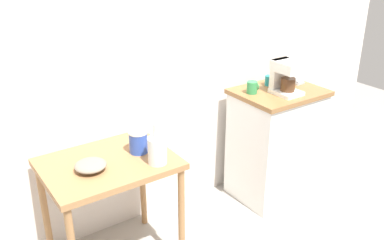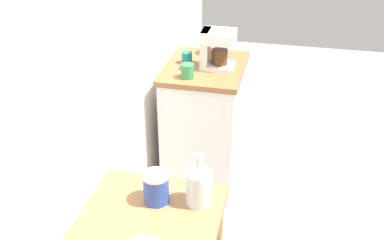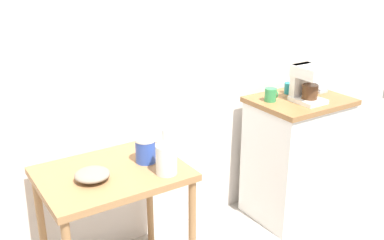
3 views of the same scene
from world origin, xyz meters
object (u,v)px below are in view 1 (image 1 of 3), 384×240
(canister_enamel, at_px, (139,142))
(mug_tall_green, at_px, (252,87))
(glass_carafe_vase, at_px, (157,149))
(table_clock, at_px, (299,77))
(mug_dark_teal, at_px, (270,80))
(bowl_stoneware, at_px, (91,165))
(coffee_maker, at_px, (285,76))

(canister_enamel, relative_size, mug_tall_green, 1.59)
(glass_carafe_vase, xyz_separation_m, table_clock, (1.47, 0.24, 0.12))
(glass_carafe_vase, xyz_separation_m, mug_dark_teal, (1.25, 0.35, 0.11))
(mug_tall_green, xyz_separation_m, table_clock, (0.46, -0.05, 0.01))
(bowl_stoneware, height_order, table_clock, table_clock)
(mug_tall_green, bearing_deg, canister_enamel, -174.27)
(coffee_maker, bearing_deg, bowl_stoneware, -179.72)
(bowl_stoneware, height_order, mug_tall_green, mug_tall_green)
(mug_dark_teal, relative_size, mug_tall_green, 0.87)
(glass_carafe_vase, height_order, coffee_maker, coffee_maker)
(coffee_maker, relative_size, table_clock, 1.94)
(glass_carafe_vase, height_order, canister_enamel, glass_carafe_vase)
(canister_enamel, relative_size, coffee_maker, 0.57)
(canister_enamel, bearing_deg, glass_carafe_vase, -81.04)
(glass_carafe_vase, relative_size, table_clock, 1.94)
(canister_enamel, bearing_deg, mug_dark_teal, 7.40)
(glass_carafe_vase, distance_m, canister_enamel, 0.19)
(canister_enamel, distance_m, coffee_maker, 1.27)
(glass_carafe_vase, relative_size, coffee_maker, 1.00)
(mug_tall_green, height_order, table_clock, table_clock)
(table_clock, bearing_deg, glass_carafe_vase, -170.56)
(mug_dark_teal, height_order, table_clock, table_clock)
(mug_tall_green, bearing_deg, glass_carafe_vase, -163.94)
(coffee_maker, bearing_deg, mug_tall_green, 145.39)
(bowl_stoneware, relative_size, coffee_maker, 0.72)
(coffee_maker, xyz_separation_m, mug_tall_green, (-0.20, 0.14, -0.09))
(bowl_stoneware, distance_m, glass_carafe_vase, 0.40)
(glass_carafe_vase, xyz_separation_m, canister_enamel, (-0.03, 0.19, -0.02))
(glass_carafe_vase, relative_size, mug_dark_teal, 3.20)
(glass_carafe_vase, height_order, mug_tall_green, glass_carafe_vase)
(bowl_stoneware, xyz_separation_m, mug_dark_teal, (1.63, 0.21, 0.17))
(mug_dark_teal, height_order, mug_tall_green, mug_tall_green)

